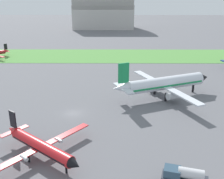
# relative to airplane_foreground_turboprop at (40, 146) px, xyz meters

# --- Properties ---
(ground_plane) EXTENTS (600.00, 600.00, 0.00)m
(ground_plane) POSITION_rel_airplane_foreground_turboprop_xyz_m (2.94, 18.28, -2.42)
(ground_plane) COLOR slate
(grass_taxiway_strip) EXTENTS (360.00, 28.00, 0.08)m
(grass_taxiway_strip) POSITION_rel_airplane_foreground_turboprop_xyz_m (2.94, 80.23, -2.38)
(grass_taxiway_strip) COLOR #549342
(grass_taxiway_strip) RESTS_ON ground_plane
(airplane_foreground_turboprop) EXTENTS (16.13, 18.08, 6.61)m
(airplane_foreground_turboprop) POSITION_rel_airplane_foreground_turboprop_xyz_m (0.00, 0.00, 0.00)
(airplane_foreground_turboprop) COLOR red
(airplane_foreground_turboprop) RESTS_ON ground_plane
(airplane_midfield_jet) EXTENTS (28.24, 28.40, 10.64)m
(airplane_midfield_jet) POSITION_rel_airplane_foreground_turboprop_xyz_m (25.69, 29.03, 1.41)
(airplane_midfield_jet) COLOR silver
(airplane_midfield_jet) RESTS_ON ground_plane
(fuel_truck_midfield) EXTENTS (6.91, 4.10, 3.29)m
(fuel_truck_midfield) POSITION_rel_airplane_foreground_turboprop_xyz_m (22.49, -7.23, -0.84)
(fuel_truck_midfield) COLOR #2D333D
(fuel_truck_midfield) RESTS_ON ground_plane
(hangar_distant) EXTENTS (46.40, 26.93, 33.89)m
(hangar_distant) POSITION_rel_airplane_foreground_turboprop_xyz_m (4.24, 180.59, 13.63)
(hangar_distant) COLOR #BCB7B2
(hangar_distant) RESTS_ON ground_plane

